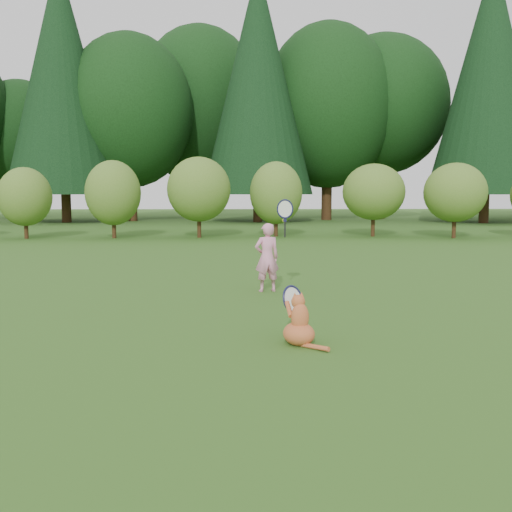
{
  "coord_description": "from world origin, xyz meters",
  "views": [
    {
      "loc": [
        -0.05,
        -6.97,
        1.56
      ],
      "look_at": [
        0.2,
        0.8,
        0.7
      ],
      "focal_mm": 40.0,
      "sensor_mm": 36.0,
      "label": 1
    }
  ],
  "objects": [
    {
      "name": "ground",
      "position": [
        0.0,
        0.0,
        0.0
      ],
      "size": [
        100.0,
        100.0,
        0.0
      ],
      "primitive_type": "plane",
      "color": "#335818",
      "rests_on": "ground"
    },
    {
      "name": "shrub_row",
      "position": [
        0.0,
        13.0,
        1.4
      ],
      "size": [
        28.0,
        3.0,
        2.8
      ],
      "primitive_type": null,
      "color": "#4F7725",
      "rests_on": "ground"
    },
    {
      "name": "woodland_backdrop",
      "position": [
        0.0,
        23.0,
        7.5
      ],
      "size": [
        48.0,
        10.0,
        15.0
      ],
      "primitive_type": null,
      "color": "black",
      "rests_on": "ground"
    },
    {
      "name": "child",
      "position": [
        0.42,
        1.99,
        0.57
      ],
      "size": [
        0.62,
        0.35,
        1.63
      ],
      "rotation": [
        0.0,
        0.0,
        3.37
      ],
      "color": "pink",
      "rests_on": "ground"
    },
    {
      "name": "cat",
      "position": [
        0.58,
        -1.2,
        0.28
      ],
      "size": [
        0.53,
        0.81,
        0.73
      ],
      "rotation": [
        0.0,
        0.0,
        0.37
      ],
      "color": "#B55322",
      "rests_on": "ground"
    },
    {
      "name": "tennis_ball",
      "position": [
        0.68,
        2.07,
        1.13
      ],
      "size": [
        0.06,
        0.06,
        0.06
      ],
      "color": "#DAEB1B",
      "rests_on": "ground"
    }
  ]
}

